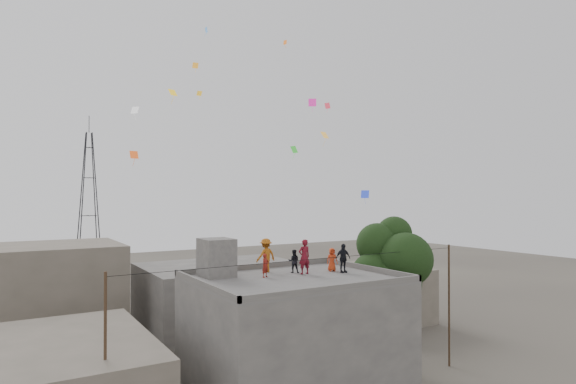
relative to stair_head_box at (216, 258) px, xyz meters
name	(u,v)px	position (x,y,z in m)	size (l,w,h in m)	color
main_building	(294,338)	(3.20, -2.60, -4.05)	(10.00, 8.00, 6.10)	#514E4C
parapet	(294,275)	(3.20, -2.60, -0.85)	(10.00, 8.00, 0.30)	#514E4C
stair_head_box	(216,258)	(0.00, 0.00, 0.00)	(1.60, 1.80, 2.00)	#514E4C
neighbor_north	(222,296)	(5.20, 11.40, -4.60)	(12.00, 9.00, 5.00)	#514E4C
neighbor_northwest	(50,295)	(-6.80, 13.40, -3.60)	(9.00, 8.00, 7.00)	#5D5649
neighbor_east	(373,293)	(17.20, 7.40, -4.90)	(7.00, 8.00, 4.40)	#5D5649
tree	(392,266)	(10.57, -2.00, -1.00)	(4.90, 4.60, 9.10)	black
utility_line	(316,327)	(3.70, -3.85, -3.27)	(20.12, 0.62, 7.40)	black
transmission_tower	(89,208)	(-0.80, 37.40, 1.97)	(2.97, 2.97, 20.01)	black
person_red_adult	(304,257)	(4.41, -1.72, -0.06)	(0.69, 0.45, 1.89)	maroon
person_orange_child	(332,260)	(6.33, -1.65, -0.35)	(0.64, 0.42, 1.31)	red
person_dark_child	(294,261)	(4.16, -1.04, -0.36)	(0.62, 0.48, 1.28)	black
person_dark_adult	(343,258)	(6.54, -2.39, -0.20)	(0.94, 0.39, 1.60)	black
person_orange_adult	(266,255)	(2.91, -0.09, -0.06)	(1.22, 0.70, 1.88)	#A65612
person_red_child	(265,266)	(2.08, -1.57, -0.38)	(0.45, 0.30, 1.23)	maroon
kites	(255,108)	(4.57, 4.45, 9.07)	(18.90, 13.18, 12.97)	#DC4E17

